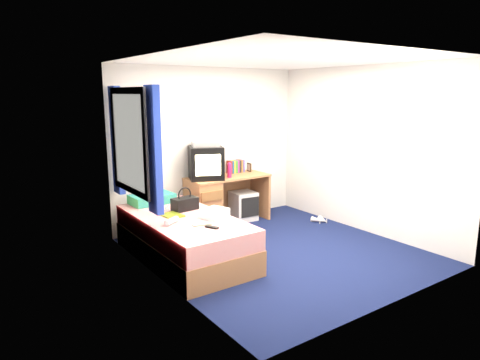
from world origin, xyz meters
TOP-DOWN VIEW (x-y plane):
  - ground at (0.00, 0.00)m, footprint 3.40×3.40m
  - room_shell at (0.00, 0.00)m, footprint 3.40×3.40m
  - bed at (-1.10, 0.49)m, footprint 1.01×2.00m
  - pillow at (-1.16, 1.30)m, footprint 0.58×0.39m
  - desk at (-0.12, 1.44)m, footprint 1.30×0.55m
  - storage_cube at (0.46, 1.43)m, footprint 0.40×0.40m
  - crt_tv at (-0.22, 1.44)m, footprint 0.62×0.60m
  - vcr at (-0.22, 1.44)m, footprint 0.47×0.41m
  - book_row at (0.43, 1.60)m, footprint 0.27×0.13m
  - picture_frame at (0.66, 1.55)m, footprint 0.03×0.12m
  - pink_water_bottle at (0.12, 1.31)m, footprint 0.07×0.07m
  - aerosol_can at (0.08, 1.53)m, footprint 0.07×0.07m
  - handbag at (-0.95, 0.74)m, footprint 0.34×0.21m
  - towel at (-0.81, 0.25)m, footprint 0.37×0.34m
  - magazine at (-1.21, 0.59)m, footprint 0.24×0.30m
  - water_bottle at (-1.35, 0.30)m, footprint 0.21×0.16m
  - colour_swatch_fan at (-1.09, 0.06)m, footprint 0.23×0.10m
  - remote_control at (-1.06, -0.10)m, footprint 0.11×0.17m
  - window_assembly at (-1.55, 0.90)m, footprint 0.11×1.42m
  - white_heels at (1.36, 0.58)m, footprint 0.23×0.27m

SIDE VIEW (x-z plane):
  - ground at x=0.00m, z-range 0.00..0.00m
  - white_heels at x=1.36m, z-range -0.01..0.09m
  - storage_cube at x=0.46m, z-range 0.00..0.46m
  - bed at x=-1.10m, z-range 0.00..0.54m
  - desk at x=-0.12m, z-range 0.03..0.78m
  - colour_swatch_fan at x=-1.09m, z-range 0.54..0.55m
  - magazine at x=-1.21m, z-range 0.54..0.55m
  - remote_control at x=-1.06m, z-range 0.54..0.56m
  - water_bottle at x=-1.35m, z-range 0.54..0.61m
  - towel at x=-0.81m, z-range 0.54..0.64m
  - pillow at x=-1.16m, z-range 0.54..0.66m
  - handbag at x=-0.95m, z-range 0.48..0.78m
  - picture_frame at x=0.66m, z-range 0.75..0.89m
  - aerosol_can at x=0.08m, z-range 0.75..0.94m
  - book_row at x=0.43m, z-range 0.75..0.95m
  - pink_water_bottle at x=0.12m, z-range 0.75..0.96m
  - crt_tv at x=-0.22m, z-range 0.75..1.24m
  - vcr at x=-0.22m, z-range 1.24..1.31m
  - window_assembly at x=-1.55m, z-range 0.72..2.12m
  - room_shell at x=0.00m, z-range -0.25..3.15m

